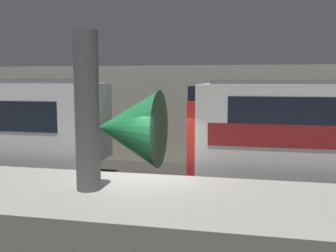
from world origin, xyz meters
TOP-DOWN VIEW (x-y plane):
  - ground_plane at (0.00, 0.00)m, footprint 120.00×120.00m
  - platform at (0.00, -1.93)m, footprint 40.00×3.86m
  - station_rear_barrier at (0.00, 6.12)m, footprint 50.00×0.15m
  - support_pillar_near at (-0.89, -1.83)m, footprint 0.58×0.58m

SIDE VIEW (x-z plane):
  - ground_plane at x=0.00m, z-range 0.00..0.00m
  - platform at x=0.00m, z-range 0.00..0.99m
  - station_rear_barrier at x=0.00m, z-range 0.00..4.22m
  - support_pillar_near at x=-0.89m, z-range 0.99..4.77m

